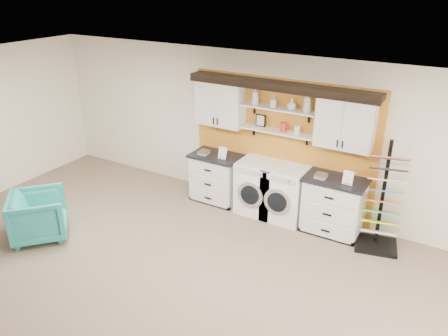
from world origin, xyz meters
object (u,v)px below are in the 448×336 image
Objects in this scene: washer at (259,187)px; sample_rack at (380,216)px; base_cabinet_left at (217,177)px; armchair at (39,216)px; dryer at (285,193)px; base_cabinet_right at (333,205)px.

sample_rack is at bearing -2.01° from washer.
sample_rack reaches higher than base_cabinet_left.
base_cabinet_left is at bearing -82.63° from armchair.
base_cabinet_left is 1.40m from dryer.
base_cabinet_right is at bearing 0.22° from dryer.
base_cabinet_right is 1.02× the size of dryer.
washer is at bearing -93.89° from armchair.
armchair is at bearing -147.54° from base_cabinet_right.
washer is at bearing -0.22° from base_cabinet_left.
dryer is at bearing -179.78° from base_cabinet_right.
base_cabinet_left is at bearing 165.58° from sample_rack.
sample_rack is (1.62, -0.08, 0.06)m from dryer.
washer is (-1.37, -0.00, 0.00)m from base_cabinet_right.
sample_rack is at bearing -5.87° from base_cabinet_right.
dryer reaches higher than base_cabinet_left.
sample_rack is (3.02, -0.08, 0.09)m from base_cabinet_left.
base_cabinet_left is 2.26m from base_cabinet_right.
base_cabinet_left is 0.54× the size of sample_rack.
sample_rack is 5.45m from armchair.
base_cabinet_right and dryer have the same top height.
washer is 1.14× the size of armchair.
base_cabinet_left is 3.16m from armchair.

